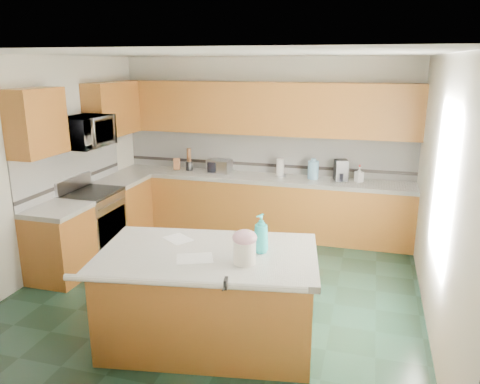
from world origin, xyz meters
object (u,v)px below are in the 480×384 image
(island_base, at_px, (209,300))
(soap_bottle_island, at_px, (261,233))
(coffee_maker, at_px, (341,170))
(island_top, at_px, (208,255))
(treat_jar, at_px, (245,252))
(toaster_oven, at_px, (219,166))
(knife_block, at_px, (177,164))

(island_base, bearing_deg, soap_bottle_island, 7.33)
(coffee_maker, bearing_deg, island_top, -124.59)
(treat_jar, relative_size, coffee_maker, 0.67)
(soap_bottle_island, xyz_separation_m, coffee_maker, (0.51, 2.97, -0.03))
(soap_bottle_island, relative_size, toaster_oven, 1.02)
(island_base, height_order, treat_jar, treat_jar)
(soap_bottle_island, bearing_deg, treat_jar, -83.22)
(island_base, height_order, soap_bottle_island, soap_bottle_island)
(treat_jar, xyz_separation_m, toaster_oven, (-1.30, 3.23, 0.00))
(island_top, xyz_separation_m, toaster_oven, (-0.91, 3.09, 0.13))
(soap_bottle_island, height_order, knife_block, soap_bottle_island)
(treat_jar, distance_m, toaster_oven, 3.48)
(island_top, relative_size, toaster_oven, 5.60)
(island_top, bearing_deg, soap_bottle_island, 7.33)
(island_top, relative_size, coffee_maker, 6.52)
(island_top, bearing_deg, toaster_oven, 96.99)
(toaster_oven, bearing_deg, island_base, -68.67)
(island_base, xyz_separation_m, knife_block, (-1.64, 3.09, 0.58))
(treat_jar, height_order, coffee_maker, coffee_maker)
(knife_block, height_order, toaster_oven, toaster_oven)
(island_base, height_order, knife_block, knife_block)
(treat_jar, xyz_separation_m, knife_block, (-2.03, 3.23, -0.01))
(island_top, height_order, toaster_oven, toaster_oven)
(island_top, distance_m, coffee_maker, 3.27)
(knife_block, bearing_deg, soap_bottle_island, -74.78)
(island_top, relative_size, knife_block, 10.60)
(knife_block, bearing_deg, coffee_maker, -19.72)
(soap_bottle_island, bearing_deg, knife_block, 147.89)
(knife_block, bearing_deg, island_top, -82.43)
(treat_jar, bearing_deg, island_base, 155.79)
(knife_block, xyz_separation_m, coffee_maker, (2.61, 0.03, 0.06))
(island_top, xyz_separation_m, knife_block, (-1.64, 3.09, 0.12))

